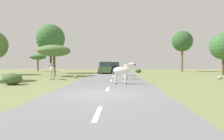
% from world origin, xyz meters
% --- Properties ---
extents(ground_plane, '(90.00, 90.00, 0.00)m').
position_xyz_m(ground_plane, '(0.00, 0.00, 0.00)').
color(ground_plane, olive).
extents(road, '(6.00, 64.00, 0.05)m').
position_xyz_m(road, '(0.28, 0.00, 0.03)').
color(road, slate).
rests_on(road, ground_plane).
extents(lane_markings, '(0.16, 56.00, 0.01)m').
position_xyz_m(lane_markings, '(0.28, -1.00, 0.05)').
color(lane_markings, silver).
rests_on(lane_markings, road).
extents(zebra_0, '(0.57, 1.57, 1.48)m').
position_xyz_m(zebra_0, '(1.60, 9.82, 0.93)').
color(zebra_0, silver).
rests_on(zebra_0, road).
extents(zebra_1, '(0.90, 1.44, 1.46)m').
position_xyz_m(zebra_1, '(1.95, 14.58, 0.92)').
color(zebra_1, silver).
rests_on(zebra_1, road).
extents(zebra_2, '(0.68, 1.70, 1.62)m').
position_xyz_m(zebra_2, '(-5.53, 9.57, 0.97)').
color(zebra_2, silver).
rests_on(zebra_2, ground_plane).
extents(zebra_3, '(1.75, 0.64, 1.66)m').
position_xyz_m(zebra_3, '(1.19, 5.02, 1.04)').
color(zebra_3, silver).
rests_on(zebra_3, road).
extents(car_0, '(2.07, 4.37, 1.74)m').
position_xyz_m(car_0, '(-1.04, 20.73, 0.85)').
color(car_0, '#476B38').
rests_on(car_0, road).
extents(car_1, '(2.12, 4.39, 1.74)m').
position_xyz_m(car_1, '(0.26, 29.17, 0.85)').
color(car_1, black).
rests_on(car_1, road).
extents(tree_0, '(3.81, 3.81, 7.57)m').
position_xyz_m(tree_0, '(12.82, 28.79, 5.63)').
color(tree_0, brown).
rests_on(tree_0, ground_plane).
extents(tree_1, '(4.35, 4.35, 7.56)m').
position_xyz_m(tree_1, '(-9.53, 21.40, 5.37)').
color(tree_1, '#4C3823').
rests_on(tree_1, ground_plane).
extents(tree_2, '(3.15, 3.15, 3.33)m').
position_xyz_m(tree_2, '(-14.82, 29.67, 2.75)').
color(tree_2, brown).
rests_on(tree_2, ground_plane).
extents(tree_4, '(3.66, 3.66, 5.73)m').
position_xyz_m(tree_4, '(15.24, 18.42, 3.89)').
color(tree_4, brown).
rests_on(tree_4, ground_plane).
extents(tree_6, '(3.91, 3.91, 3.76)m').
position_xyz_m(tree_6, '(-6.78, 14.27, 3.06)').
color(tree_6, brown).
rests_on(tree_6, ground_plane).
extents(bush_1, '(1.00, 0.90, 0.60)m').
position_xyz_m(bush_1, '(4.20, 23.83, 0.30)').
color(bush_1, '#2D5628').
rests_on(bush_1, ground_plane).
extents(bush_2, '(1.43, 1.29, 0.86)m').
position_xyz_m(bush_2, '(-6.91, 4.68, 0.43)').
color(bush_2, '#425B2D').
rests_on(bush_2, ground_plane).
extents(rock_1, '(0.49, 0.41, 0.36)m').
position_xyz_m(rock_1, '(10.92, 10.30, 0.18)').
color(rock_1, '#A89E8C').
rests_on(rock_1, ground_plane).
extents(rock_3, '(0.41, 0.40, 0.28)m').
position_xyz_m(rock_3, '(-3.60, 11.31, 0.14)').
color(rock_3, gray).
rests_on(rock_3, ground_plane).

